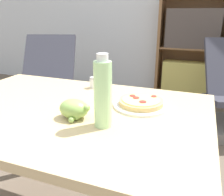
% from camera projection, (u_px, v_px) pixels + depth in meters
% --- Properties ---
extents(dining_table, '(1.23, 0.82, 0.73)m').
position_uv_depth(dining_table, '(67.00, 128.00, 1.07)').
color(dining_table, '#D1B27F').
rests_on(dining_table, ground_plane).
extents(pizza_on_plate, '(0.24, 0.24, 0.04)m').
position_uv_depth(pizza_on_plate, '(141.00, 103.00, 1.05)').
color(pizza_on_plate, white).
rests_on(pizza_on_plate, dining_table).
extents(grape_bunch, '(0.13, 0.11, 0.08)m').
position_uv_depth(grape_bunch, '(74.00, 109.00, 0.93)').
color(grape_bunch, '#93BC5B').
rests_on(grape_bunch, dining_table).
extents(drink_bottle, '(0.06, 0.06, 0.27)m').
position_uv_depth(drink_bottle, '(103.00, 93.00, 0.83)').
color(drink_bottle, '#B7EAA3').
rests_on(drink_bottle, dining_table).
extents(salt_shaker, '(0.04, 0.04, 0.06)m').
position_uv_depth(salt_shaker, '(94.00, 83.00, 1.30)').
color(salt_shaker, white).
rests_on(salt_shaker, dining_table).
extents(lounge_chair_near, '(0.77, 0.91, 0.88)m').
position_uv_depth(lounge_chair_near, '(47.00, 92.00, 2.65)').
color(lounge_chair_near, slate).
rests_on(lounge_chair_near, ground_plane).
extents(bookshelf, '(0.84, 0.29, 1.36)m').
position_uv_depth(bookshelf, '(190.00, 53.00, 3.09)').
color(bookshelf, brown).
rests_on(bookshelf, ground_plane).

